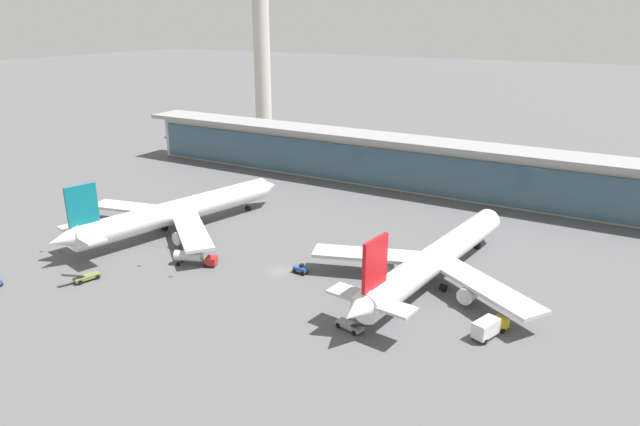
# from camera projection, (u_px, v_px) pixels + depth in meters

# --- Properties ---
(ground_plane) EXTENTS (1200.00, 1200.00, 0.00)m
(ground_plane) POSITION_uv_depth(u_px,v_px,m) (280.00, 271.00, 112.06)
(ground_plane) COLOR #515154
(airliner_left_stand) EXTENTS (44.58, 58.94, 15.88)m
(airliner_left_stand) POSITION_uv_depth(u_px,v_px,m) (176.00, 212.00, 130.62)
(airliner_left_stand) COLOR white
(airliner_left_stand) RESTS_ON ground
(airliner_centre_stand) EXTENTS (45.52, 59.60, 15.88)m
(airliner_centre_stand) POSITION_uv_depth(u_px,v_px,m) (434.00, 259.00, 105.11)
(airliner_centre_stand) COLOR white
(airliner_centre_stand) RESTS_ON ground
(service_truck_under_wing_yellow) EXTENTS (4.58, 7.65, 3.10)m
(service_truck_under_wing_yellow) POSITION_uv_depth(u_px,v_px,m) (489.00, 327.00, 88.54)
(service_truck_under_wing_yellow) COLOR yellow
(service_truck_under_wing_yellow) RESTS_ON ground
(service_truck_mid_apron_red) EXTENTS (8.83, 5.25, 2.95)m
(service_truck_mid_apron_red) POSITION_uv_depth(u_px,v_px,m) (194.00, 257.00, 114.22)
(service_truck_mid_apron_red) COLOR #B21E1E
(service_truck_mid_apron_red) RESTS_ON ground
(service_truck_by_tail_olive) EXTENTS (3.10, 6.92, 2.70)m
(service_truck_by_tail_olive) POSITION_uv_depth(u_px,v_px,m) (86.00, 277.00, 107.52)
(service_truck_by_tail_olive) COLOR olive
(service_truck_by_tail_olive) RESTS_ON ground
(service_truck_on_taxiway_blue) EXTENTS (2.95, 1.87, 2.05)m
(service_truck_on_taxiway_blue) POSITION_uv_depth(u_px,v_px,m) (301.00, 269.00, 110.81)
(service_truck_on_taxiway_blue) COLOR #234C9E
(service_truck_on_taxiway_blue) RESTS_ON ground
(service_truck_at_far_stand_grey) EXTENTS (6.93, 2.88, 2.70)m
(service_truck_at_far_stand_grey) POSITION_uv_depth(u_px,v_px,m) (351.00, 326.00, 90.61)
(service_truck_at_far_stand_grey) COLOR gray
(service_truck_at_far_stand_grey) RESTS_ON ground
(terminal_building) EXTENTS (183.92, 12.80, 15.20)m
(terminal_building) POSITION_uv_depth(u_px,v_px,m) (406.00, 162.00, 163.14)
(terminal_building) COLOR beige
(terminal_building) RESTS_ON ground
(control_tower) EXTENTS (12.00, 12.00, 79.10)m
(control_tower) POSITION_uv_depth(u_px,v_px,m) (261.00, 29.00, 217.53)
(control_tower) COLOR beige
(control_tower) RESTS_ON ground
(safety_cone_alpha) EXTENTS (0.62, 0.62, 0.70)m
(safety_cone_alpha) POSITION_uv_depth(u_px,v_px,m) (139.00, 265.00, 114.11)
(safety_cone_alpha) COLOR orange
(safety_cone_alpha) RESTS_ON ground
(safety_cone_bravo) EXTENTS (0.62, 0.62, 0.70)m
(safety_cone_bravo) POSITION_uv_depth(u_px,v_px,m) (60.00, 250.00, 121.12)
(safety_cone_bravo) COLOR orange
(safety_cone_bravo) RESTS_ON ground
(safety_cone_charlie) EXTENTS (0.62, 0.62, 0.70)m
(safety_cone_charlie) POSITION_uv_depth(u_px,v_px,m) (171.00, 275.00, 109.47)
(safety_cone_charlie) COLOR orange
(safety_cone_charlie) RESTS_ON ground
(safety_cone_delta) EXTENTS (0.62, 0.62, 0.70)m
(safety_cone_delta) POSITION_uv_depth(u_px,v_px,m) (42.00, 250.00, 121.10)
(safety_cone_delta) COLOR orange
(safety_cone_delta) RESTS_ON ground
(safety_cone_echo) EXTENTS (0.62, 0.62, 0.70)m
(safety_cone_echo) POSITION_uv_depth(u_px,v_px,m) (78.00, 249.00, 121.97)
(safety_cone_echo) COLOR orange
(safety_cone_echo) RESTS_ON ground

